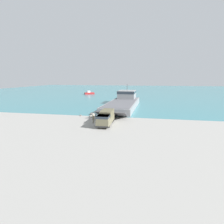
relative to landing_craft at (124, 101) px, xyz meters
name	(u,v)px	position (x,y,z in m)	size (l,w,h in m)	color
ground_plane	(105,122)	(-1.57, -22.88, -1.76)	(240.00, 240.00, 0.00)	gray
water_surface	(133,91)	(-1.57, 72.85, -1.76)	(240.00, 180.00, 0.01)	teal
landing_craft	(124,101)	(0.00, 0.00, 0.00)	(10.14, 32.60, 7.43)	gray
military_truck	(106,117)	(-0.95, -24.51, -0.26)	(2.74, 8.01, 2.83)	#6B664C
soldier_on_ramp	(93,118)	(-3.92, -23.86, -0.73)	(0.47, 0.31, 1.78)	#6B664C
moored_boat_a	(89,93)	(-25.98, 41.22, -1.06)	(6.18, 5.21, 2.11)	#B22323
mooring_bollard	(95,115)	(-5.21, -17.79, -1.34)	(0.23, 0.23, 0.79)	#333338
cargo_crate	(99,124)	(-2.25, -25.62, -1.40)	(0.73, 0.88, 0.73)	#475638
shoreline_rock_a	(92,115)	(-6.72, -15.82, -1.76)	(1.32, 1.32, 1.32)	gray
shoreline_rock_b	(81,116)	(-9.29, -17.56, -1.76)	(0.63, 0.63, 0.63)	#66605B
shoreline_rock_c	(93,115)	(-6.25, -16.35, -1.76)	(1.23, 1.23, 1.23)	gray
shoreline_rock_d	(91,117)	(-6.38, -18.13, -1.76)	(0.90, 0.90, 0.90)	gray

